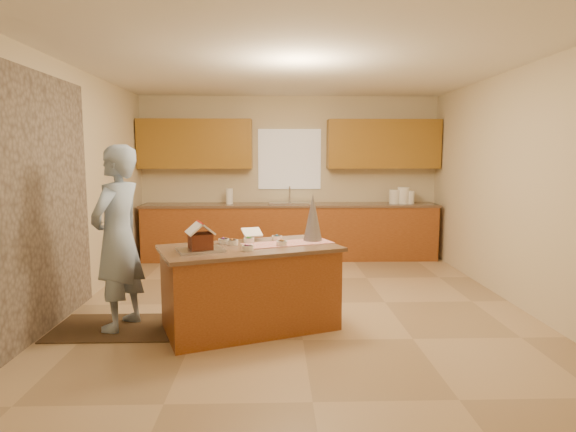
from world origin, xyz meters
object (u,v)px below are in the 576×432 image
object	(u,v)px
tinsel_tree	(313,217)
boy	(118,238)
island_base	(250,289)
gingerbread_house	(200,239)

from	to	relation	value
tinsel_tree	boy	world-z (taller)	boy
tinsel_tree	boy	size ratio (longest dim) A/B	0.27
island_base	boy	size ratio (longest dim) A/B	0.90
tinsel_tree	boy	distance (m)	1.95
tinsel_tree	gingerbread_house	distance (m)	1.21
island_base	tinsel_tree	xyz separation A→B (m)	(0.64, 0.29, 0.68)
island_base	gingerbread_house	xyz separation A→B (m)	(-0.45, -0.22, 0.55)
boy	gingerbread_house	world-z (taller)	boy
tinsel_tree	gingerbread_house	world-z (taller)	tinsel_tree
boy	gingerbread_house	bearing A→B (deg)	91.11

